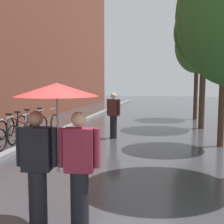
{
  "coord_description": "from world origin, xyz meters",
  "views": [
    {
      "loc": [
        1.25,
        -3.02,
        2.06
      ],
      "look_at": [
        -0.11,
        3.57,
        1.35
      ],
      "focal_mm": 44.86,
      "sensor_mm": 36.0,
      "label": 1
    }
  ],
  "objects_px": {
    "street_tree_3": "(197,46)",
    "pedestrian_walking_midground": "(114,114)",
    "parked_bicycle_5": "(23,126)",
    "street_tree_2": "(204,32)",
    "parked_bicycle_6": "(32,123)",
    "parked_bicycle_4": "(15,130)",
    "parked_bicycle_7": "(44,121)",
    "couple_under_umbrella": "(57,131)"
  },
  "relations": [
    {
      "from": "street_tree_2",
      "to": "parked_bicycle_5",
      "type": "xyz_separation_m",
      "value": [
        -6.94,
        -3.23,
        -3.86
      ]
    },
    {
      "from": "street_tree_2",
      "to": "parked_bicycle_4",
      "type": "bearing_deg",
      "value": -149.9
    },
    {
      "from": "street_tree_2",
      "to": "pedestrian_walking_midground",
      "type": "height_order",
      "value": "street_tree_2"
    },
    {
      "from": "parked_bicycle_4",
      "to": "parked_bicycle_7",
      "type": "relative_size",
      "value": 0.97
    },
    {
      "from": "parked_bicycle_6",
      "to": "pedestrian_walking_midground",
      "type": "distance_m",
      "value": 3.67
    },
    {
      "from": "parked_bicycle_4",
      "to": "couple_under_umbrella",
      "type": "distance_m",
      "value": 6.75
    },
    {
      "from": "street_tree_2",
      "to": "street_tree_3",
      "type": "bearing_deg",
      "value": 89.8
    },
    {
      "from": "street_tree_3",
      "to": "parked_bicycle_7",
      "type": "relative_size",
      "value": 4.91
    },
    {
      "from": "parked_bicycle_5",
      "to": "parked_bicycle_7",
      "type": "bearing_deg",
      "value": 84.78
    },
    {
      "from": "parked_bicycle_4",
      "to": "parked_bicycle_7",
      "type": "distance_m",
      "value": 2.29
    },
    {
      "from": "parked_bicycle_4",
      "to": "pedestrian_walking_midground",
      "type": "relative_size",
      "value": 0.65
    },
    {
      "from": "parked_bicycle_4",
      "to": "parked_bicycle_5",
      "type": "distance_m",
      "value": 0.75
    },
    {
      "from": "street_tree_2",
      "to": "couple_under_umbrella",
      "type": "bearing_deg",
      "value": -107.4
    },
    {
      "from": "parked_bicycle_7",
      "to": "street_tree_3",
      "type": "bearing_deg",
      "value": 36.04
    },
    {
      "from": "street_tree_2",
      "to": "parked_bicycle_6",
      "type": "bearing_deg",
      "value": -161.26
    },
    {
      "from": "street_tree_3",
      "to": "parked_bicycle_5",
      "type": "relative_size",
      "value": 4.79
    },
    {
      "from": "parked_bicycle_4",
      "to": "parked_bicycle_7",
      "type": "height_order",
      "value": "same"
    },
    {
      "from": "parked_bicycle_5",
      "to": "parked_bicycle_6",
      "type": "bearing_deg",
      "value": 95.21
    },
    {
      "from": "street_tree_3",
      "to": "pedestrian_walking_midground",
      "type": "height_order",
      "value": "street_tree_3"
    },
    {
      "from": "parked_bicycle_4",
      "to": "couple_under_umbrella",
      "type": "height_order",
      "value": "couple_under_umbrella"
    },
    {
      "from": "street_tree_3",
      "to": "couple_under_umbrella",
      "type": "bearing_deg",
      "value": -103.12
    },
    {
      "from": "street_tree_3",
      "to": "parked_bicycle_6",
      "type": "distance_m",
      "value": 9.74
    },
    {
      "from": "parked_bicycle_7",
      "to": "couple_under_umbrella",
      "type": "bearing_deg",
      "value": -63.41
    },
    {
      "from": "parked_bicycle_4",
      "to": "parked_bicycle_7",
      "type": "bearing_deg",
      "value": 88.76
    },
    {
      "from": "street_tree_2",
      "to": "couple_under_umbrella",
      "type": "relative_size",
      "value": 2.77
    },
    {
      "from": "parked_bicycle_5",
      "to": "pedestrian_walking_midground",
      "type": "xyz_separation_m",
      "value": [
        3.51,
        0.28,
        0.52
      ]
    },
    {
      "from": "street_tree_2",
      "to": "street_tree_3",
      "type": "xyz_separation_m",
      "value": [
        0.01,
        3.28,
        -0.2
      ]
    },
    {
      "from": "pedestrian_walking_midground",
      "to": "parked_bicycle_7",
      "type": "bearing_deg",
      "value": 159.44
    },
    {
      "from": "parked_bicycle_7",
      "to": "street_tree_2",
      "type": "bearing_deg",
      "value": 13.86
    },
    {
      "from": "street_tree_3",
      "to": "pedestrian_walking_midground",
      "type": "relative_size",
      "value": 3.29
    },
    {
      "from": "parked_bicycle_5",
      "to": "couple_under_umbrella",
      "type": "height_order",
      "value": "couple_under_umbrella"
    },
    {
      "from": "parked_bicycle_6",
      "to": "parked_bicycle_7",
      "type": "xyz_separation_m",
      "value": [
        0.22,
        0.7,
        0.0
      ]
    },
    {
      "from": "couple_under_umbrella",
      "to": "parked_bicycle_6",
      "type": "bearing_deg",
      "value": 120.2
    },
    {
      "from": "street_tree_2",
      "to": "parked_bicycle_4",
      "type": "xyz_separation_m",
      "value": [
        -6.85,
        -3.97,
        -3.86
      ]
    },
    {
      "from": "parked_bicycle_5",
      "to": "couple_under_umbrella",
      "type": "distance_m",
      "value": 7.41
    },
    {
      "from": "parked_bicycle_7",
      "to": "couple_under_umbrella",
      "type": "height_order",
      "value": "couple_under_umbrella"
    },
    {
      "from": "couple_under_umbrella",
      "to": "pedestrian_walking_midground",
      "type": "height_order",
      "value": "couple_under_umbrella"
    },
    {
      "from": "parked_bicycle_5",
      "to": "parked_bicycle_4",
      "type": "bearing_deg",
      "value": -82.96
    },
    {
      "from": "street_tree_2",
      "to": "pedestrian_walking_midground",
      "type": "bearing_deg",
      "value": -139.38
    },
    {
      "from": "street_tree_2",
      "to": "parked_bicycle_7",
      "type": "height_order",
      "value": "street_tree_2"
    },
    {
      "from": "parked_bicycle_5",
      "to": "parked_bicycle_6",
      "type": "height_order",
      "value": "same"
    },
    {
      "from": "street_tree_2",
      "to": "parked_bicycle_5",
      "type": "distance_m",
      "value": 8.57
    }
  ]
}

